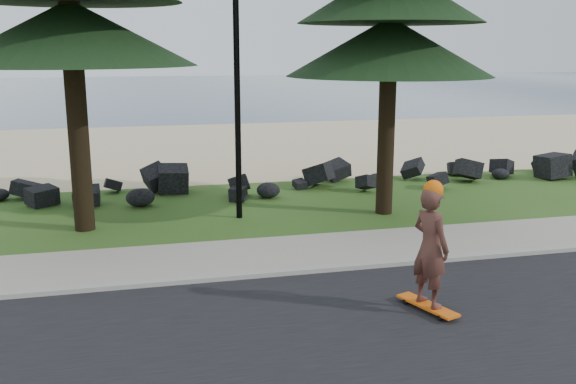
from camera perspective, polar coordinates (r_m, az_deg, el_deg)
ground at (r=12.29m, az=-1.90°, el=-6.04°), size 160.00×160.00×0.00m
road at (r=8.28m, az=4.69°, el=-15.77°), size 160.00×7.00×0.02m
kerb at (r=11.44m, az=-0.98°, el=-7.22°), size 160.00×0.20×0.10m
sidewalk at (r=12.46m, az=-2.09°, el=-5.58°), size 160.00×2.00×0.08m
beach_sand at (r=26.30m, az=-8.36°, el=3.99°), size 160.00×15.00×0.01m
ocean at (r=62.56m, az=-11.57°, el=8.90°), size 160.00×58.00×0.01m
seawall_boulders at (r=17.60m, az=-5.61°, el=-0.29°), size 60.00×2.40×1.10m
lamp_post at (r=14.78m, az=-4.62°, el=13.41°), size 0.25×0.14×8.14m
skateboarder at (r=9.86m, az=12.54°, el=-4.86°), size 0.64×1.12×2.04m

